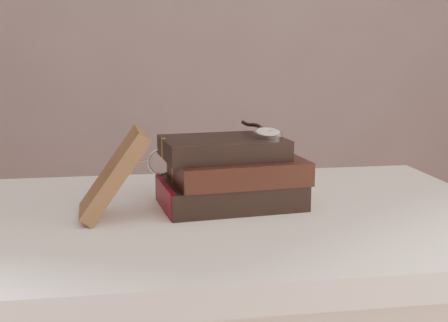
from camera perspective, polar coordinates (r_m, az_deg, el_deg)
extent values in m
cube|color=white|center=(0.98, -2.53, -5.98)|extent=(1.00, 0.60, 0.04)
cube|color=white|center=(1.00, -2.50, -9.28)|extent=(0.88, 0.49, 0.08)
cube|color=black|center=(1.01, 0.56, -2.99)|extent=(0.24, 0.18, 0.04)
cube|color=beige|center=(1.01, 0.71, -2.98)|extent=(0.23, 0.17, 0.03)
cube|color=gold|center=(1.01, -5.80, -3.08)|extent=(0.01, 0.01, 0.04)
cube|color=maroon|center=(0.99, -5.51, -3.39)|extent=(0.03, 0.14, 0.04)
cube|color=black|center=(1.00, 1.30, -0.83)|extent=(0.22, 0.17, 0.04)
cube|color=beige|center=(1.00, 1.46, -0.82)|extent=(0.22, 0.15, 0.03)
cube|color=gold|center=(0.99, -4.72, -0.91)|extent=(0.01, 0.01, 0.04)
cube|color=black|center=(1.00, -0.10, 1.26)|extent=(0.21, 0.16, 0.03)
cube|color=beige|center=(1.00, 0.06, 1.26)|extent=(0.20, 0.14, 0.03)
cube|color=gold|center=(1.00, -5.68, 1.19)|extent=(0.01, 0.01, 0.03)
cube|color=#47301B|center=(0.94, -10.27, -1.23)|extent=(0.11, 0.10, 0.14)
cylinder|color=silver|center=(1.00, 4.16, 2.52)|extent=(0.05, 0.05, 0.02)
cylinder|color=white|center=(0.99, 4.16, 2.76)|extent=(0.04, 0.04, 0.01)
torus|color=silver|center=(0.99, 4.16, 2.73)|extent=(0.05, 0.05, 0.01)
cylinder|color=silver|center=(1.02, 3.64, 2.74)|extent=(0.01, 0.01, 0.01)
cube|color=black|center=(1.00, 4.05, 2.85)|extent=(0.00, 0.01, 0.00)
cube|color=black|center=(1.00, 4.42, 2.82)|extent=(0.01, 0.00, 0.00)
sphere|color=black|center=(1.03, 3.55, 3.09)|extent=(0.01, 0.01, 0.01)
sphere|color=black|center=(1.04, 3.28, 3.26)|extent=(0.01, 0.01, 0.01)
sphere|color=black|center=(1.05, 3.02, 3.37)|extent=(0.01, 0.01, 0.01)
sphere|color=black|center=(1.06, 2.77, 3.41)|extent=(0.01, 0.01, 0.01)
sphere|color=black|center=(1.07, 2.52, 3.41)|extent=(0.01, 0.01, 0.01)
sphere|color=black|center=(1.08, 2.28, 3.43)|extent=(0.01, 0.01, 0.01)
sphere|color=black|center=(1.10, 2.04, 3.51)|extent=(0.01, 0.01, 0.01)
sphere|color=black|center=(1.11, 1.81, 3.65)|extent=(0.01, 0.01, 0.01)
torus|color=silver|center=(1.04, -5.99, -0.12)|extent=(0.05, 0.02, 0.05)
torus|color=silver|center=(1.05, -3.39, 0.02)|extent=(0.05, 0.02, 0.05)
cylinder|color=silver|center=(1.05, -4.69, 0.10)|extent=(0.01, 0.00, 0.00)
cylinder|color=silver|center=(1.09, -7.51, 0.03)|extent=(0.01, 0.10, 0.02)
cylinder|color=silver|center=(1.11, -2.92, 0.27)|extent=(0.01, 0.10, 0.02)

